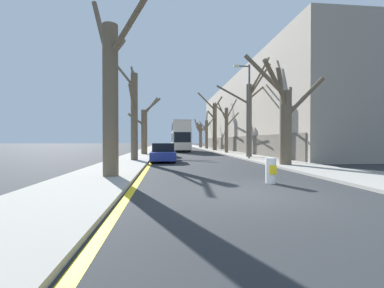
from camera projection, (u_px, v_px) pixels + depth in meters
The scene contains 19 objects.
ground_plane at pixel (252, 194), 7.61m from camera, with size 300.00×300.00×0.00m, color #2B2D30.
sidewalk_left at pixel (153, 148), 56.81m from camera, with size 3.11×120.00×0.12m, color #A39E93.
sidewalk_right at pixel (201, 147), 57.89m from camera, with size 3.11×120.00×0.12m, color #A39E93.
building_facade_right at pixel (261, 116), 39.17m from camera, with size 10.08×43.83×10.64m.
kerb_line_stripe at pixel (161, 148), 56.99m from camera, with size 0.24×120.00×0.01m, color yellow.
street_tree_left_0 at pixel (111, 92), 10.60m from camera, with size 2.95×3.66×7.95m.
street_tree_left_1 at pixel (133, 111), 19.52m from camera, with size 2.39×3.90×8.28m.
street_tree_left_2 at pixel (145, 129), 28.31m from camera, with size 3.59×3.25×6.76m.
street_tree_right_0 at pixel (285, 117), 15.71m from camera, with size 4.72×3.81×6.93m.
street_tree_right_1 at pixel (250, 113), 23.50m from camera, with size 4.94×3.58×9.01m.
street_tree_right_2 at pixel (226, 127), 31.64m from camera, with size 3.16×1.34×6.74m.
street_tree_right_3 at pixel (214, 124), 39.48m from camera, with size 4.00×2.46×8.91m.
street_tree_right_4 at pixel (206, 133), 47.63m from camera, with size 3.23×3.84×6.77m.
street_tree_right_5 at pixel (200, 134), 55.60m from camera, with size 3.79×2.90×6.23m.
double_decker_bus at pixel (180, 135), 38.25m from camera, with size 2.45×10.36×4.33m.
parked_car_0 at pixel (163, 153), 19.40m from camera, with size 1.80×4.29×1.39m.
parked_car_1 at pixel (164, 150), 25.43m from camera, with size 1.79×4.54×1.29m.
lamp_post at pixel (248, 107), 21.13m from camera, with size 1.40×0.20×7.85m.
traffic_bollard at pixel (271, 171), 9.50m from camera, with size 0.39×0.40×0.94m.
Camera 1 is at (-2.55, -7.37, 1.58)m, focal length 24.00 mm.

